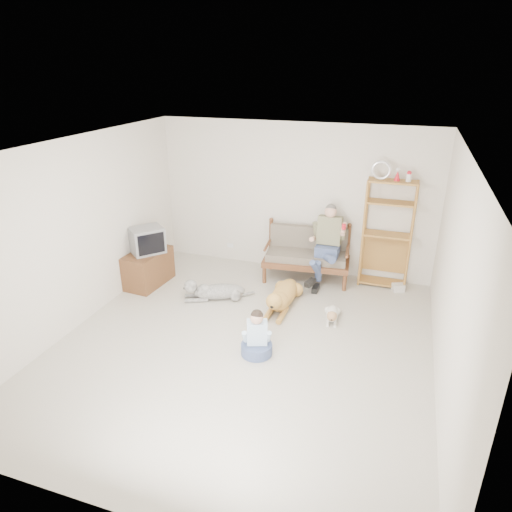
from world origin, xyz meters
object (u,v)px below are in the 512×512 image
(etagere, at_px, (387,233))
(golden_retriever, at_px, (282,296))
(loveseat, at_px, (307,253))
(tv_stand, at_px, (148,268))

(etagere, relative_size, golden_retriever, 1.49)
(loveseat, xyz_separation_m, golden_retriever, (-0.14, -1.17, -0.31))
(loveseat, relative_size, golden_retriever, 1.07)
(loveseat, distance_m, golden_retriever, 1.22)
(loveseat, bearing_deg, golden_retriever, -102.61)
(etagere, height_order, tv_stand, etagere)
(etagere, relative_size, tv_stand, 2.31)
(tv_stand, xyz_separation_m, golden_retriever, (2.45, -0.05, -0.12))
(etagere, distance_m, tv_stand, 4.15)
(tv_stand, bearing_deg, golden_retriever, 3.47)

